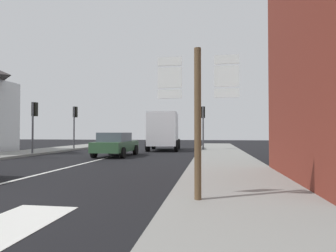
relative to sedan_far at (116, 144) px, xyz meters
name	(u,v)px	position (x,y,z in m)	size (l,w,h in m)	color
ground_plane	(102,159)	(-0.13, -1.87, -0.76)	(80.00, 80.00, 0.00)	black
sidewalk_right	(226,164)	(6.55, -3.87, -0.69)	(3.20, 44.00, 0.14)	gray
lane_centre_stripe	(67,168)	(-0.13, -5.87, -0.75)	(0.16, 12.00, 0.01)	silver
lane_turn_arrow	(13,223)	(2.66, -12.87, -0.75)	(1.20, 2.20, 0.01)	silver
sedan_far	(116,144)	(0.00, 0.00, 0.00)	(2.00, 4.22, 1.47)	#2D5133
delivery_truck	(164,130)	(2.04, 6.02, 0.89)	(2.75, 5.13, 3.05)	silver
route_sign_post	(198,111)	(5.59, -11.31, 1.15)	(1.66, 0.14, 3.20)	brown
traffic_light_far_right	(203,118)	(5.25, 5.82, 1.86)	(0.30, 0.49, 3.54)	#47474C
traffic_light_near_left	(34,116)	(-5.51, -0.04, 1.79)	(0.30, 0.49, 3.44)	#47474C
traffic_light_far_left	(75,118)	(-5.51, 5.60, 1.95)	(0.30, 0.49, 3.66)	#47474C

